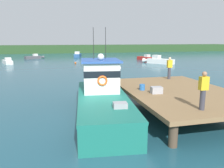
# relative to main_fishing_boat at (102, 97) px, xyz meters

# --- Properties ---
(ground_plane) EXTENTS (200.00, 200.00, 0.00)m
(ground_plane) POSITION_rel_main_fishing_boat_xyz_m (-0.26, -0.28, -1.01)
(ground_plane) COLOR #1E4C5B
(dock) EXTENTS (6.00, 9.00, 1.20)m
(dock) POSITION_rel_main_fishing_boat_xyz_m (4.54, -0.28, 0.07)
(dock) COLOR #4C3D2D
(dock) RESTS_ON ground
(main_fishing_boat) EXTENTS (3.38, 9.94, 4.80)m
(main_fishing_boat) POSITION_rel_main_fishing_boat_xyz_m (0.00, 0.00, 0.00)
(main_fishing_boat) COLOR #196B5B
(main_fishing_boat) RESTS_ON ground
(crate_single_by_cleat) EXTENTS (0.63, 0.49, 0.37)m
(crate_single_by_cleat) POSITION_rel_main_fishing_boat_xyz_m (2.92, -0.71, 0.38)
(crate_single_by_cleat) COLOR #9E9EA3
(crate_single_by_cleat) RESTS_ON dock
(bait_bucket) EXTENTS (0.32, 0.32, 0.34)m
(bait_bucket) POSITION_rel_main_fishing_boat_xyz_m (2.47, 0.25, 0.36)
(bait_bucket) COLOR #2866B2
(bait_bucket) RESTS_ON dock
(deckhand_by_the_boat) EXTENTS (0.36, 0.22, 1.63)m
(deckhand_by_the_boat) POSITION_rel_main_fishing_boat_xyz_m (5.80, 3.24, 1.05)
(deckhand_by_the_boat) COLOR #383842
(deckhand_by_the_boat) RESTS_ON dock
(deckhand_further_back) EXTENTS (0.36, 0.22, 1.63)m
(deckhand_further_back) POSITION_rel_main_fishing_boat_xyz_m (3.53, -3.83, 1.05)
(deckhand_further_back) COLOR #383842
(deckhand_further_back) RESTS_ON dock
(moored_boat_far_right) EXTENTS (2.60, 4.51, 1.15)m
(moored_boat_far_right) POSITION_rel_main_fishing_boat_xyz_m (15.33, 30.57, -0.61)
(moored_boat_far_right) COLOR red
(moored_boat_far_right) RESTS_ON ground
(moored_boat_far_left) EXTENTS (4.36, 5.33, 1.47)m
(moored_boat_far_left) POSITION_rel_main_fishing_boat_xyz_m (14.81, 23.74, -0.50)
(moored_boat_far_left) COLOR white
(moored_boat_far_left) RESTS_ON ground
(moored_boat_near_channel) EXTENTS (2.50, 4.47, 1.13)m
(moored_boat_near_channel) POSITION_rel_main_fishing_boat_xyz_m (-10.62, 29.21, -0.62)
(moored_boat_near_channel) COLOR silver
(moored_boat_near_channel) RESTS_ON ground
(moored_boat_off_the_point) EXTENTS (4.09, 2.84, 1.08)m
(moored_boat_off_the_point) POSITION_rel_main_fishing_boat_xyz_m (-7.28, 39.26, -0.64)
(moored_boat_off_the_point) COLOR #4C4C51
(moored_boat_off_the_point) RESTS_ON ground
(moored_boat_outer_mooring) EXTENTS (2.22, 5.36, 1.34)m
(moored_boat_outer_mooring) POSITION_rel_main_fishing_boat_xyz_m (2.39, 41.97, -0.55)
(moored_boat_outer_mooring) COLOR #285184
(moored_boat_outer_mooring) RESTS_ON ground
(mooring_buoy_outer) EXTENTS (0.45, 0.45, 0.45)m
(mooring_buoy_outer) POSITION_rel_main_fishing_boat_xyz_m (6.02, 17.65, -0.78)
(mooring_buoy_outer) COLOR silver
(mooring_buoy_outer) RESTS_ON ground
(mooring_buoy_channel_marker) EXTENTS (0.33, 0.33, 0.33)m
(mooring_buoy_channel_marker) POSITION_rel_main_fishing_boat_xyz_m (0.66, 26.79, -0.84)
(mooring_buoy_channel_marker) COLOR #EA5B19
(mooring_buoy_channel_marker) RESTS_ON ground
(far_shoreline) EXTENTS (120.00, 8.00, 2.40)m
(far_shoreline) POSITION_rel_main_fishing_boat_xyz_m (-0.26, 61.72, 0.19)
(far_shoreline) COLOR #284723
(far_shoreline) RESTS_ON ground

